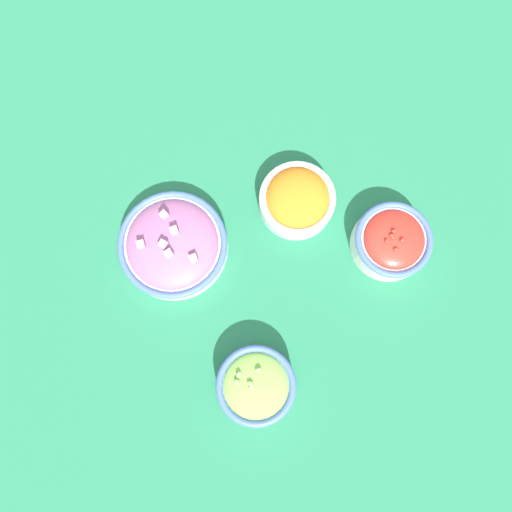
% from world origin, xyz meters
% --- Properties ---
extents(ground_plane, '(3.00, 3.00, 0.00)m').
position_xyz_m(ground_plane, '(0.00, 0.00, 0.00)').
color(ground_plane, '#23704C').
extents(bowl_red_onion, '(0.20, 0.20, 0.07)m').
position_xyz_m(bowl_red_onion, '(0.09, -0.12, 0.03)').
color(bowl_red_onion, white).
rests_on(bowl_red_onion, ground_plane).
extents(bowl_lettuce, '(0.13, 0.13, 0.07)m').
position_xyz_m(bowl_lettuce, '(0.16, 0.15, 0.04)').
color(bowl_lettuce, '#B2C1CC').
rests_on(bowl_lettuce, ground_plane).
extents(bowl_carrots, '(0.14, 0.14, 0.07)m').
position_xyz_m(bowl_carrots, '(-0.13, -0.02, 0.03)').
color(bowl_carrots, silver).
rests_on(bowl_carrots, ground_plane).
extents(bowl_cherry_tomatoes, '(0.14, 0.14, 0.07)m').
position_xyz_m(bowl_cherry_tomatoes, '(-0.19, 0.16, 0.03)').
color(bowl_cherry_tomatoes, silver).
rests_on(bowl_cherry_tomatoes, ground_plane).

